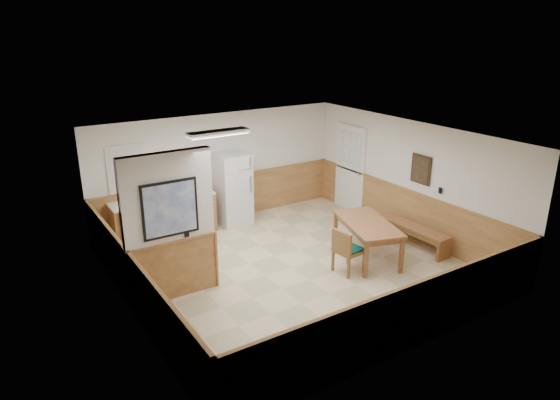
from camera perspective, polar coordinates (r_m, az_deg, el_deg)
ground at (r=9.53m, az=1.33°, el=-7.71°), size 6.00×6.00×0.00m
ceiling at (r=8.68m, az=1.46°, el=7.14°), size 6.00×6.00×0.02m
back_wall at (r=11.52m, az=-6.95°, el=3.68°), size 6.00×0.02×2.50m
right_wall at (r=10.91m, az=14.62°, el=2.28°), size 0.02×6.00×2.50m
left_wall at (r=7.88m, az=-17.11°, el=-4.62°), size 0.02×6.00×2.50m
wainscot_back at (r=11.73m, az=-6.76°, el=0.13°), size 6.00×0.04×1.00m
wainscot_right at (r=11.13m, az=14.22°, el=-1.42°), size 0.04×6.00×1.00m
wainscot_left at (r=8.21m, az=-16.46°, el=-9.38°), size 0.04×6.00×1.00m
partition_wall at (r=8.26m, az=-12.49°, el=-3.21°), size 1.50×0.20×2.50m
kitchen_counter at (r=11.04m, az=-11.70°, el=-1.60°), size 2.20×0.61×1.00m
exterior_door at (r=12.25m, az=7.99°, el=3.61°), size 0.07×1.02×2.15m
kitchen_window at (r=10.73m, az=-17.11°, el=3.43°), size 0.80×0.04×1.00m
wall_painting at (r=10.61m, az=15.80°, el=3.39°), size 0.04×0.50×0.60m
fluorescent_fixture at (r=9.41m, az=-7.10°, el=7.63°), size 1.20×0.30×0.09m
refrigerator at (r=11.38m, az=-5.50°, el=1.27°), size 0.76×0.74×1.64m
dining_table at (r=9.79m, az=9.95°, el=-3.03°), size 1.28×1.82×0.75m
dining_bench at (r=10.65m, az=14.83°, el=-3.33°), size 0.44×1.75×0.45m
dining_chair at (r=9.21m, az=7.51°, el=-5.48°), size 0.69×0.51×0.85m
fire_extinguisher at (r=10.99m, az=-9.23°, el=2.06°), size 0.14×0.14×0.49m
soap_bottle at (r=10.58m, az=-16.38°, el=0.18°), size 0.08×0.08×0.20m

